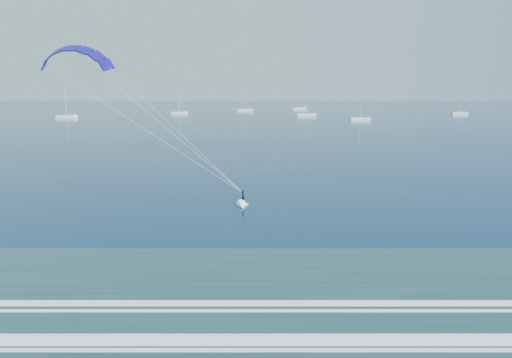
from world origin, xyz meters
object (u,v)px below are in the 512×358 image
at_px(sailboat_2, 245,110).
at_px(sailboat_7, 360,119).
at_px(kitesurfer_rig, 162,124).
at_px(sailboat_0, 66,116).
at_px(sailboat_1, 179,113).
at_px(sailboat_3, 306,115).
at_px(sailboat_4, 300,108).
at_px(sailboat_5, 459,113).

relative_size(sailboat_2, sailboat_7, 0.96).
bearing_deg(kitesurfer_rig, sailboat_0, 115.54).
distance_m(sailboat_1, sailboat_3, 62.72).
bearing_deg(sailboat_4, kitesurfer_rig, -98.86).
xyz_separation_m(sailboat_1, sailboat_4, (63.92, 51.34, 0.00)).
bearing_deg(sailboat_2, kitesurfer_rig, -90.93).
relative_size(sailboat_1, sailboat_2, 0.93).
bearing_deg(sailboat_1, sailboat_5, -0.65).
relative_size(kitesurfer_rig, sailboat_5, 2.06).
bearing_deg(sailboat_7, sailboat_0, 173.15).
bearing_deg(sailboat_7, sailboat_2, 122.29).
distance_m(kitesurfer_rig, sailboat_3, 165.94).
relative_size(sailboat_2, sailboat_4, 1.05).
xyz_separation_m(kitesurfer_rig, sailboat_4, (35.86, 229.99, -8.26)).
distance_m(sailboat_0, sailboat_4, 134.09).
relative_size(sailboat_0, sailboat_4, 1.08).
distance_m(sailboat_5, sailboat_7, 71.55).
bearing_deg(kitesurfer_rig, sailboat_2, 89.07).
xyz_separation_m(sailboat_2, sailboat_4, (32.44, 20.03, -0.00)).
bearing_deg(sailboat_7, sailboat_4, 98.95).
bearing_deg(kitesurfer_rig, sailboat_4, 81.14).
relative_size(sailboat_4, sailboat_5, 1.03).
bearing_deg(sailboat_1, sailboat_2, 44.84).
bearing_deg(sailboat_0, sailboat_1, 33.72).
relative_size(kitesurfer_rig, sailboat_2, 1.91).
bearing_deg(sailboat_5, sailboat_4, 144.00).
xyz_separation_m(sailboat_1, sailboat_5, (136.71, -1.55, -0.00)).
relative_size(kitesurfer_rig, sailboat_7, 1.83).
height_order(sailboat_2, sailboat_4, sailboat_2).
bearing_deg(sailboat_7, sailboat_3, 123.57).
distance_m(sailboat_0, sailboat_1, 52.23).
xyz_separation_m(sailboat_0, sailboat_4, (107.36, 80.33, -0.01)).
height_order(sailboat_3, sailboat_5, sailboat_3).
bearing_deg(sailboat_0, sailboat_5, 8.66).
distance_m(sailboat_3, sailboat_5, 77.49).
bearing_deg(sailboat_3, sailboat_7, -56.43).
xyz_separation_m(sailboat_1, sailboat_7, (78.89, -43.70, 0.02)).
bearing_deg(sailboat_2, sailboat_7, -57.71).
distance_m(kitesurfer_rig, sailboat_5, 207.94).
xyz_separation_m(sailboat_2, sailboat_3, (29.13, -47.46, 0.01)).
height_order(sailboat_0, sailboat_1, sailboat_0).
bearing_deg(sailboat_5, sailboat_3, -169.14).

